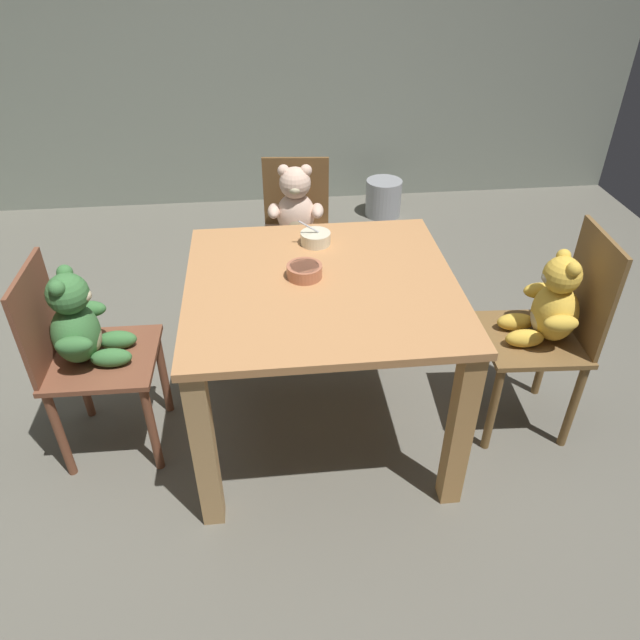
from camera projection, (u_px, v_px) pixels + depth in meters
ground_plane at (321, 428)px, 2.68m from camera, size 5.20×5.20×0.04m
wall_rear at (281, 15)px, 4.00m from camera, size 5.20×0.08×2.61m
dining_table at (321, 315)px, 2.32m from camera, size 1.03×0.98×0.76m
teddy_chair_far_center at (296, 223)px, 3.07m from camera, size 0.41×0.44×0.87m
teddy_chair_near_right at (550, 316)px, 2.39m from camera, size 0.42×0.42×0.92m
teddy_chair_near_left at (82, 336)px, 2.27m from camera, size 0.42×0.41×0.86m
porridge_bowl_cream_far_center at (315, 238)px, 2.47m from camera, size 0.13×0.13×0.11m
porridge_bowl_terracotta_center at (304, 271)px, 2.25m from camera, size 0.14×0.14×0.05m
metal_pail at (383, 198)px, 4.40m from camera, size 0.26×0.26×0.27m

